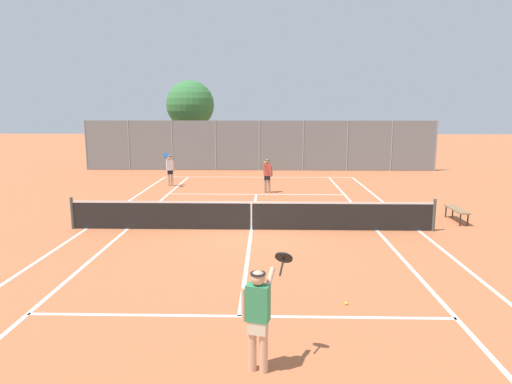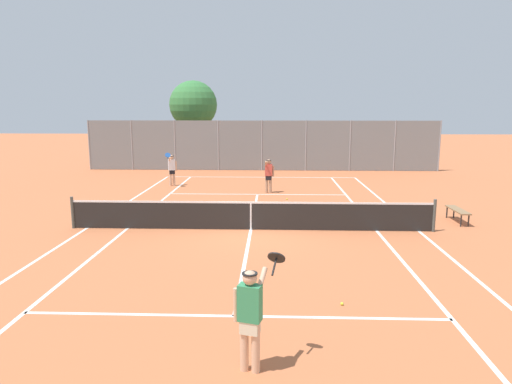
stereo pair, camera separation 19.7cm
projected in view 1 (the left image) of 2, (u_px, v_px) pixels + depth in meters
ground_plane at (251, 230)px, 15.06m from camera, size 120.00×120.00×0.00m
court_line_markings at (251, 230)px, 15.06m from camera, size 11.10×23.90×0.01m
tennis_net at (251, 215)px, 14.97m from camera, size 12.00×0.10×1.07m
player_near_side at (258, 313)px, 6.78m from camera, size 0.80×0.70×1.77m
player_far_left at (170, 168)px, 23.54m from camera, size 0.46×0.88×1.77m
player_far_right at (267, 174)px, 21.61m from camera, size 0.43×0.49×1.60m
loose_tennis_ball_0 at (346, 303)px, 9.27m from camera, size 0.07×0.07×0.07m
loose_tennis_ball_2 at (255, 307)px, 9.10m from camera, size 0.07×0.07×0.07m
loose_tennis_ball_3 at (318, 207)px, 18.36m from camera, size 0.07×0.07×0.07m
loose_tennis_ball_4 at (286, 199)px, 20.08m from camera, size 0.07×0.07×0.07m
courtside_bench at (457, 210)px, 16.11m from camera, size 0.36×1.50×0.47m
back_fence at (259, 145)px, 29.51m from camera, size 22.80×0.08×3.24m
tree_behind_left at (191, 106)px, 32.74m from camera, size 3.43×3.43×5.97m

